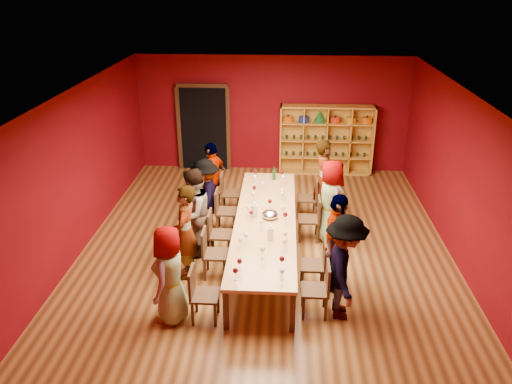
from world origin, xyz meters
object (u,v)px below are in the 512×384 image
person_right_4 (324,180)px  chair_person_left_4 (227,191)px  chair_person_right_1 (318,262)px  person_left_2 (193,213)px  tasting_table (265,221)px  person_left_1 (186,232)px  chair_person_right_3 (313,216)px  chair_person_right_0 (320,287)px  person_left_4 (213,178)px  person_right_0 (345,268)px  spittoon_bowl (270,215)px  chair_person_left_2 (216,231)px  chair_person_left_1 (211,251)px  person_right_3 (331,201)px  person_left_3 (206,196)px  person_right_1 (336,243)px  wine_bottle (274,175)px  chair_person_right_4 (311,196)px  chair_person_left_0 (199,292)px  person_left_0 (170,275)px  chair_person_left_3 (222,208)px

person_right_4 → chair_person_left_4: bearing=88.0°
chair_person_right_1 → person_left_2: bearing=156.6°
tasting_table → person_left_1: person_left_1 is taller
chair_person_right_3 → chair_person_right_0: bearing=-90.0°
person_left_4 → chair_person_right_3: (2.13, -1.14, -0.30)m
person_right_0 → spittoon_bowl: size_ratio=5.62×
person_left_1 → chair_person_left_2: (0.42, 0.70, -0.35)m
chair_person_left_4 → chair_person_right_1: size_ratio=1.00×
chair_person_left_1 → chair_person_right_0: (1.82, -0.96, 0.00)m
person_right_3 → spittoon_bowl: (-1.16, -0.62, -0.01)m
person_right_3 → person_right_4: bearing=-9.3°
person_left_3 → person_right_1: 3.10m
chair_person_left_4 → wine_bottle: (1.02, 0.08, 0.37)m
person_right_0 → person_right_4: bearing=3.1°
person_left_3 → chair_person_right_4: 2.29m
chair_person_left_0 → chair_person_right_4: bearing=63.2°
person_left_0 → person_right_3: (2.58, 2.62, 0.05)m
tasting_table → chair_person_right_0: bearing=-62.2°
person_right_1 → person_right_3: bearing=17.0°
person_right_3 → person_right_4: person_right_4 is taller
person_left_3 → chair_person_right_3: person_left_3 is taller
person_left_1 → wine_bottle: size_ratio=5.66×
person_right_4 → tasting_table: bearing=146.9°
chair_person_left_3 → person_right_3: 2.19m
chair_person_left_3 → chair_person_right_0: (1.82, -2.63, 0.00)m
person_right_0 → chair_person_left_2: bearing=54.0°
chair_person_right_0 → person_right_4: (0.26, 3.37, 0.38)m
chair_person_left_3 → chair_person_left_4: (0.00, 0.89, 0.00)m
chair_person_left_2 → spittoon_bowl: 1.05m
chair_person_left_1 → chair_person_right_1: 1.84m
person_left_1 → spittoon_bowl: size_ratio=5.61×
chair_person_left_2 → person_left_4: bearing=99.4°
chair_person_left_2 → spittoon_bowl: (0.99, 0.10, 0.32)m
chair_person_left_0 → chair_person_right_3: 3.19m
tasting_table → person_right_0: size_ratio=2.65×
chair_person_left_1 → person_left_4: 2.60m
chair_person_left_2 → chair_person_right_1: same height
chair_person_right_1 → chair_person_right_3: same height
chair_person_left_1 → person_left_4: bearing=96.8°
person_right_3 → person_right_4: 0.99m
person_left_2 → chair_person_right_3: person_left_2 is taller
person_left_2 → chair_person_left_4: (0.41, 1.86, -0.36)m
chair_person_left_0 → person_left_1: size_ratio=0.52×
chair_person_left_4 → person_right_1: (2.10, -2.82, 0.37)m
person_left_2 → person_right_1: person_right_1 is taller
chair_person_right_0 → person_right_4: 3.40m
chair_person_right_4 → chair_person_left_3: bearing=-158.0°
chair_person_left_0 → wine_bottle: (1.02, 3.84, 0.37)m
chair_person_left_2 → person_left_1: bearing=-120.8°
chair_person_left_3 → person_right_0: 3.43m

